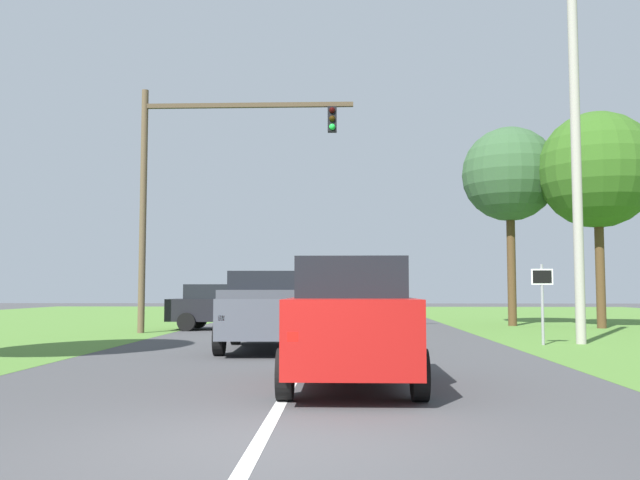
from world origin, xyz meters
The scene contains 9 objects.
ground_plane centered at (0.00, 9.55, 0.00)m, with size 120.00×120.00×0.00m, color #424244.
red_suv_near centered at (0.96, 4.17, 1.06)m, with size 2.09×4.49×2.02m.
pickup_truck_lead centered at (-1.13, 10.64, 1.01)m, with size 2.40×5.32×1.99m.
traffic_light centered at (-4.52, 17.23, 5.73)m, with size 7.66×0.40×8.76m.
keep_moving_sign centered at (6.36, 12.42, 1.44)m, with size 0.60×0.09×2.24m.
oak_tree_right centered at (11.05, 20.78, 6.33)m, with size 4.69×4.69×8.69m.
crossing_suv_far centered at (-3.67, 19.33, 0.91)m, with size 4.47×2.17×1.73m.
utility_pole_right centered at (7.53, 12.83, 5.13)m, with size 0.28×0.28×10.25m, color #9E998E.
extra_tree_1 centered at (7.97, 22.56, 6.46)m, with size 4.05×4.05×8.53m.
Camera 1 is at (0.87, -6.86, 1.54)m, focal length 38.40 mm.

